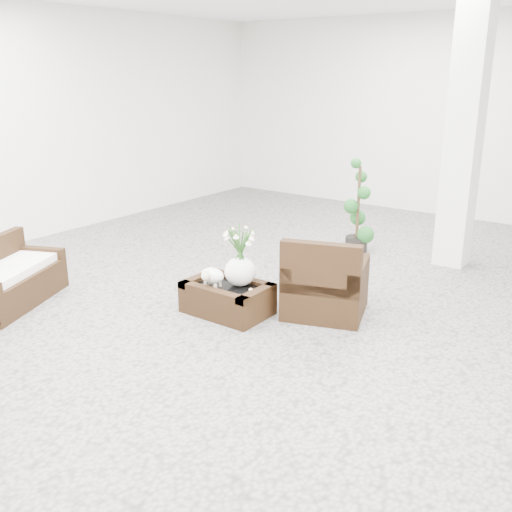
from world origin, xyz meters
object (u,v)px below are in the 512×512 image
Objects in this scene: armchair at (326,274)px; loveseat at (9,274)px; coffee_table at (228,299)px; topiary at (358,206)px.

loveseat is (-2.99, -1.87, -0.08)m from armchair.
coffee_table is 1.10m from armchair.
armchair is 0.66× the size of loveseat.
topiary reaches higher than loveseat.
topiary is (-0.78, 2.28, 0.22)m from armchair.
loveseat reaches higher than coffee_table.
coffee_table is 1.02× the size of armchair.
loveseat is at bearing -150.10° from coffee_table.
coffee_table is at bearing -83.99° from loveseat.
topiary is at bearing -89.88° from armchair.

